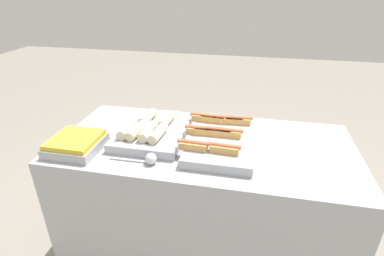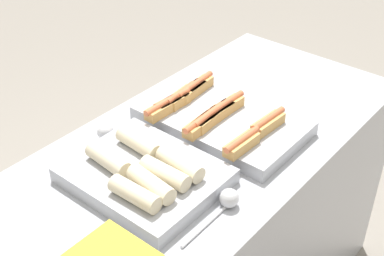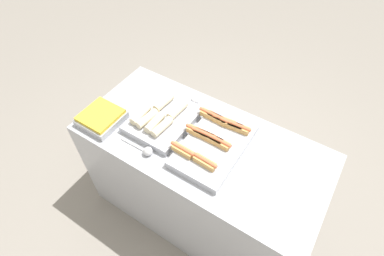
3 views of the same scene
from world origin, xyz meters
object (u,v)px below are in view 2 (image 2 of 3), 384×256
at_px(tray_wraps, 145,174).
at_px(serving_spoon_near, 227,201).
at_px(serving_spoon_far, 103,134).
at_px(tray_hotdogs, 218,118).

relative_size(tray_wraps, serving_spoon_near, 1.84).
relative_size(serving_spoon_near, serving_spoon_far, 0.98).
xyz_separation_m(tray_hotdogs, serving_spoon_near, (-0.31, -0.27, -0.01)).
bearing_deg(tray_hotdogs, serving_spoon_far, 141.30).
distance_m(serving_spoon_near, serving_spoon_far, 0.51).
bearing_deg(serving_spoon_near, serving_spoon_far, 89.79).
bearing_deg(tray_wraps, serving_spoon_far, 74.54).
xyz_separation_m(tray_wraps, serving_spoon_near, (0.07, -0.25, -0.01)).
xyz_separation_m(serving_spoon_near, serving_spoon_far, (0.00, 0.51, -0.00)).
distance_m(tray_hotdogs, tray_wraps, 0.38).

